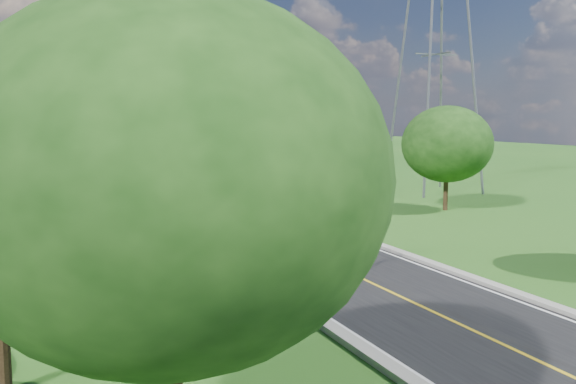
% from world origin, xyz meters
% --- Properties ---
extents(ground, '(260.00, 260.00, 0.00)m').
position_xyz_m(ground, '(0.00, 60.00, 0.00)').
color(ground, '#215417').
rests_on(ground, ground).
extents(road, '(8.00, 150.00, 0.06)m').
position_xyz_m(road, '(0.00, 66.00, 0.03)').
color(road, black).
rests_on(road, ground).
extents(curb_left, '(0.50, 150.00, 0.22)m').
position_xyz_m(curb_left, '(-4.25, 66.00, 0.11)').
color(curb_left, gray).
rests_on(curb_left, ground).
extents(curb_right, '(0.50, 150.00, 0.22)m').
position_xyz_m(curb_right, '(4.25, 66.00, 0.11)').
color(curb_right, gray).
rests_on(curb_right, ground).
extents(speed_limit_sign, '(0.55, 0.09, 2.40)m').
position_xyz_m(speed_limit_sign, '(5.20, 37.98, 1.60)').
color(speed_limit_sign, slate).
rests_on(speed_limit_sign, ground).
extents(overpass, '(30.00, 3.00, 3.20)m').
position_xyz_m(overpass, '(0.00, 140.00, 2.41)').
color(overpass, gray).
rests_on(overpass, ground).
extents(streetlight_near_left, '(5.90, 0.25, 10.00)m').
position_xyz_m(streetlight_near_left, '(-6.00, 12.00, 5.94)').
color(streetlight_near_left, slate).
rests_on(streetlight_near_left, ground).
extents(streetlight_mid_left, '(5.90, 0.25, 10.00)m').
position_xyz_m(streetlight_mid_left, '(-6.00, 45.00, 5.94)').
color(streetlight_mid_left, slate).
rests_on(streetlight_mid_left, ground).
extents(streetlight_far_right, '(5.90, 0.25, 10.00)m').
position_xyz_m(streetlight_far_right, '(6.00, 78.00, 5.94)').
color(streetlight_far_right, slate).
rests_on(streetlight_far_right, ground).
extents(power_tower_near, '(9.00, 6.40, 28.00)m').
position_xyz_m(power_tower_near, '(22.00, 40.00, 14.01)').
color(power_tower_near, slate).
rests_on(power_tower_near, ground).
extents(power_tower_far, '(9.00, 6.40, 28.00)m').
position_xyz_m(power_tower_far, '(26.00, 115.00, 14.01)').
color(power_tower_far, slate).
rests_on(power_tower_far, ground).
extents(tree_le, '(5.88, 5.88, 6.84)m').
position_xyz_m(tree_le, '(-14.50, 98.00, 4.33)').
color(tree_le, black).
rests_on(tree_le, ground).
extents(tree_lf, '(7.98, 7.98, 9.28)m').
position_xyz_m(tree_lf, '(-11.00, 2.00, 5.89)').
color(tree_lf, black).
rests_on(tree_lf, ground).
extents(tree_rb, '(6.72, 6.72, 7.82)m').
position_xyz_m(tree_rb, '(16.00, 30.00, 4.95)').
color(tree_rb, black).
rests_on(tree_rb, ground).
extents(tree_rc, '(5.88, 5.88, 6.84)m').
position_xyz_m(tree_rc, '(15.00, 52.00, 4.33)').
color(tree_rc, black).
rests_on(tree_rc, ground).
extents(tree_rd, '(7.14, 7.14, 8.30)m').
position_xyz_m(tree_rd, '(17.00, 76.00, 5.27)').
color(tree_rd, black).
rests_on(tree_rd, ground).
extents(tree_re, '(5.46, 5.46, 6.35)m').
position_xyz_m(tree_re, '(14.50, 100.00, 4.02)').
color(tree_re, black).
rests_on(tree_re, ground).
extents(tree_rf, '(6.30, 6.30, 7.33)m').
position_xyz_m(tree_rf, '(18.00, 120.00, 4.64)').
color(tree_rf, black).
rests_on(tree_rf, ground).
extents(bus_outbound, '(3.07, 9.83, 2.70)m').
position_xyz_m(bus_outbound, '(3.11, 74.24, 1.41)').
color(bus_outbound, beige).
rests_on(bus_outbound, road).
extents(bus_inbound, '(4.24, 12.18, 3.32)m').
position_xyz_m(bus_inbound, '(-1.72, 73.01, 1.72)').
color(bus_inbound, silver).
rests_on(bus_inbound, road).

